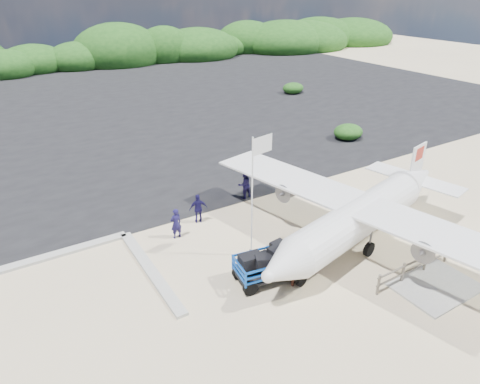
{
  "coord_description": "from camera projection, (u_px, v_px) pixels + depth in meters",
  "views": [
    {
      "loc": [
        -9.3,
        -14.01,
        11.8
      ],
      "look_at": [
        1.32,
        3.19,
        1.77
      ],
      "focal_mm": 32.0,
      "sensor_mm": 36.0,
      "label": 1
    }
  ],
  "objects": [
    {
      "name": "fence",
      "position": [
        423.0,
        271.0,
        19.31
      ],
      "size": [
        6.4,
        2.0,
        1.1
      ],
      "primitive_type": null,
      "color": "#B2B2B2",
      "rests_on": "ground"
    },
    {
      "name": "crew_b",
      "position": [
        244.0,
        184.0,
        25.46
      ],
      "size": [
        0.93,
        0.76,
        1.8
      ],
      "primitive_type": "imported",
      "rotation": [
        0.0,
        0.0,
        3.23
      ],
      "color": "#161143",
      "rests_on": "ground"
    },
    {
      "name": "crew_c",
      "position": [
        198.0,
        209.0,
        22.88
      ],
      "size": [
        1.05,
        0.66,
        1.66
      ],
      "primitive_type": "imported",
      "rotation": [
        0.0,
        0.0,
        2.86
      ],
      "color": "#161143",
      "rests_on": "ground"
    },
    {
      "name": "baggage_cart",
      "position": [
        267.0,
        280.0,
        18.75
      ],
      "size": [
        3.2,
        2.12,
        1.49
      ],
      "primitive_type": null,
      "rotation": [
        0.0,
        0.0,
        -0.15
      ],
      "color": "#0C4BBB",
      "rests_on": "ground"
    },
    {
      "name": "signboard",
      "position": [
        304.0,
        279.0,
        18.79
      ],
      "size": [
        1.61,
        0.32,
        1.32
      ],
      "primitive_type": null,
      "rotation": [
        0.0,
        0.0,
        0.11
      ],
      "color": "brown",
      "rests_on": "ground"
    },
    {
      "name": "walkway_pad",
      "position": [
        435.0,
        287.0,
        18.31
      ],
      "size": [
        3.5,
        2.5,
        0.1
      ],
      "primitive_type": null,
      "color": "#B2B2B2",
      "rests_on": "ground"
    },
    {
      "name": "lagoon",
      "position": [
        44.0,
        307.0,
        17.21
      ],
      "size": [
        9.0,
        7.0,
        0.4
      ],
      "primitive_type": null,
      "color": "#B2B2B2",
      "rests_on": "ground"
    },
    {
      "name": "asphalt_apron",
      "position": [
        90.0,
        110.0,
        43.17
      ],
      "size": [
        90.0,
        50.0,
        0.04
      ],
      "primitive_type": null,
      "color": "#B2B2B2",
      "rests_on": "ground"
    },
    {
      "name": "crew_a",
      "position": [
        176.0,
        223.0,
        21.51
      ],
      "size": [
        0.63,
        0.45,
        1.65
      ],
      "primitive_type": "imported",
      "rotation": [
        0.0,
        0.0,
        3.23
      ],
      "color": "#161143",
      "rests_on": "ground"
    },
    {
      "name": "vegetation_band",
      "position": [
        46.0,
        71.0,
        62.23
      ],
      "size": [
        124.0,
        8.0,
        4.4
      ],
      "primitive_type": null,
      "color": "#B2B2B2",
      "rests_on": "ground"
    },
    {
      "name": "flagpole",
      "position": [
        251.0,
        255.0,
        20.43
      ],
      "size": [
        1.27,
        0.72,
        5.95
      ],
      "primitive_type": null,
      "rotation": [
        0.0,
        0.0,
        0.2
      ],
      "color": "white",
      "rests_on": "ground"
    },
    {
      "name": "aircraft_large",
      "position": [
        237.0,
        118.0,
        40.67
      ],
      "size": [
        19.83,
        19.83,
        4.98
      ],
      "primitive_type": null,
      "rotation": [
        0.0,
        0.0,
        3.36
      ],
      "color": "#B2B2B2",
      "rests_on": "ground"
    },
    {
      "name": "ground",
      "position": [
        252.0,
        257.0,
        20.3
      ],
      "size": [
        160.0,
        160.0,
        0.0
      ],
      "primitive_type": "plane",
      "color": "beige"
    }
  ]
}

